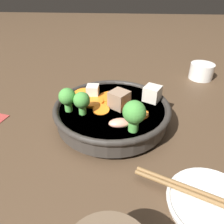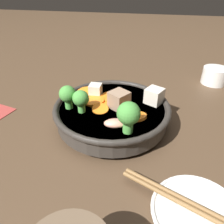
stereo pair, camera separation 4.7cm
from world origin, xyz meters
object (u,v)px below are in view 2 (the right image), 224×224
stirfry_bowl (112,111)px  side_saucer (198,214)px  chopsticks_pair (199,210)px  tea_cup (215,76)px

stirfry_bowl → side_saucer: (0.19, 0.16, -0.03)m
stirfry_bowl → chopsticks_pair: bearing=39.3°
side_saucer → tea_cup: 0.47m
stirfry_bowl → chopsticks_pair: 0.25m
side_saucer → tea_cup: (-0.46, 0.10, 0.02)m
side_saucer → chopsticks_pair: 0.01m
stirfry_bowl → side_saucer: bearing=39.3°
tea_cup → chopsticks_pair: 0.47m
side_saucer → chopsticks_pair: chopsticks_pair is taller
tea_cup → chopsticks_pair: bearing=-12.8°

